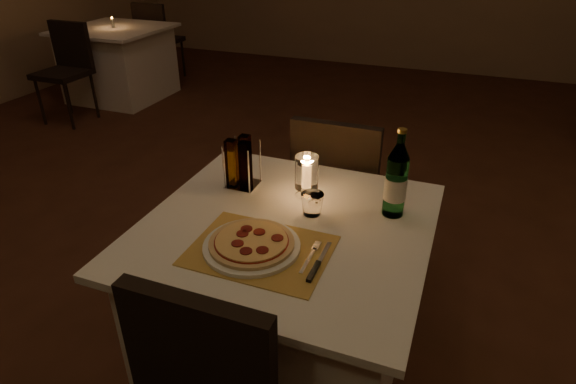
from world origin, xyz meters
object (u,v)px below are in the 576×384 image
(neighbor_table_left, at_px, (119,63))
(main_table, at_px, (286,302))
(chair_far, at_px, (338,183))
(hurricane_candle, at_px, (307,174))
(plate, at_px, (252,246))
(water_bottle, at_px, (396,181))
(pizza, at_px, (252,242))
(tumbler, at_px, (312,204))

(neighbor_table_left, bearing_deg, main_table, -43.14)
(main_table, bearing_deg, neighbor_table_left, 136.86)
(chair_far, relative_size, hurricane_candle, 5.16)
(plate, distance_m, water_bottle, 0.56)
(pizza, distance_m, water_bottle, 0.56)
(plate, distance_m, hurricane_candle, 0.40)
(hurricane_candle, bearing_deg, chair_far, 90.31)
(water_bottle, bearing_deg, tumbler, -158.60)
(main_table, distance_m, hurricane_candle, 0.51)
(main_table, height_order, water_bottle, water_bottle)
(chair_far, xyz_separation_m, plate, (-0.05, -0.89, 0.20))
(pizza, distance_m, tumbler, 0.30)
(pizza, relative_size, neighbor_table_left, 0.28)
(main_table, height_order, pizza, pizza)
(water_bottle, bearing_deg, plate, -135.20)
(water_bottle, bearing_deg, main_table, -148.66)
(chair_far, distance_m, plate, 0.92)
(plate, height_order, pizza, pizza)
(chair_far, relative_size, pizza, 3.21)
(pizza, height_order, water_bottle, water_bottle)
(water_bottle, relative_size, hurricane_candle, 1.91)
(pizza, xyz_separation_m, water_bottle, (0.39, 0.39, 0.11))
(chair_far, bearing_deg, tumbler, -84.07)
(tumbler, relative_size, water_bottle, 0.25)
(tumbler, distance_m, hurricane_candle, 0.14)
(pizza, bearing_deg, water_bottle, 44.81)
(main_table, bearing_deg, water_bottle, 31.34)
(hurricane_candle, bearing_deg, pizza, -97.67)
(main_table, relative_size, water_bottle, 3.00)
(chair_far, distance_m, neighbor_table_left, 3.71)
(plate, height_order, neighbor_table_left, plate)
(tumbler, bearing_deg, neighbor_table_left, 138.46)
(main_table, xyz_separation_m, water_bottle, (0.34, 0.21, 0.50))
(chair_far, height_order, tumbler, chair_far)
(neighbor_table_left, bearing_deg, water_bottle, -38.01)
(water_bottle, xyz_separation_m, hurricane_candle, (-0.34, 0.00, -0.03))
(plate, relative_size, tumbler, 3.81)
(main_table, relative_size, neighbor_table_left, 1.00)
(main_table, height_order, hurricane_candle, hurricane_candle)
(plate, height_order, tumbler, tumbler)
(water_bottle, bearing_deg, chair_far, 123.77)
(main_table, distance_m, pizza, 0.44)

